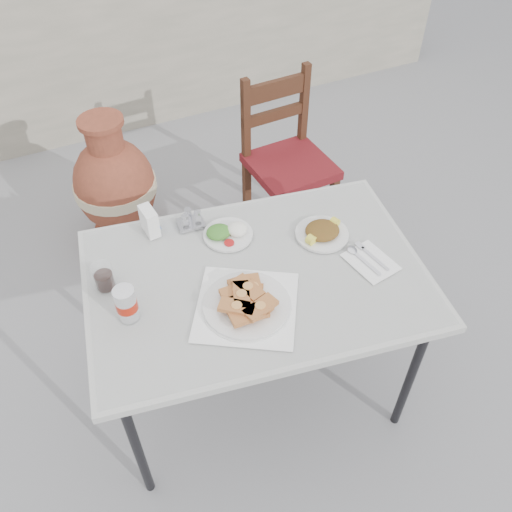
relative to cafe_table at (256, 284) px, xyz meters
name	(u,v)px	position (x,y,z in m)	size (l,w,h in m)	color
ground	(217,382)	(-0.17, 0.09, -0.74)	(80.00, 80.00, 0.00)	gray
cafe_table	(256,284)	(0.00, 0.00, 0.00)	(1.43, 1.09, 0.80)	black
pide_plate	(246,301)	(-0.10, -0.13, 0.09)	(0.50, 0.50, 0.07)	white
salad_rice_plate	(227,232)	(-0.01, 0.25, 0.07)	(0.21, 0.21, 0.05)	silver
salad_chopped_plate	(322,232)	(0.34, 0.09, 0.07)	(0.22, 0.22, 0.05)	silver
soda_can	(126,304)	(-0.50, 0.01, 0.13)	(0.08, 0.08, 0.14)	silver
cola_glass	(104,278)	(-0.54, 0.19, 0.10)	(0.08, 0.08, 0.11)	white
napkin_holder	(149,221)	(-0.29, 0.41, 0.12)	(0.07, 0.10, 0.12)	white
condiment_caddy	(190,220)	(-0.13, 0.37, 0.08)	(0.12, 0.10, 0.08)	silver
cutlery_napkin	(368,259)	(0.43, -0.12, 0.06)	(0.18, 0.22, 0.01)	white
chair	(287,160)	(0.65, 0.97, -0.23)	(0.46, 0.46, 0.99)	#311C0D
terracotta_urn	(115,186)	(-0.28, 1.31, -0.36)	(0.47, 0.47, 0.83)	brown
back_wall	(79,56)	(-0.17, 2.59, -0.14)	(6.00, 0.25, 1.20)	#AAA08E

